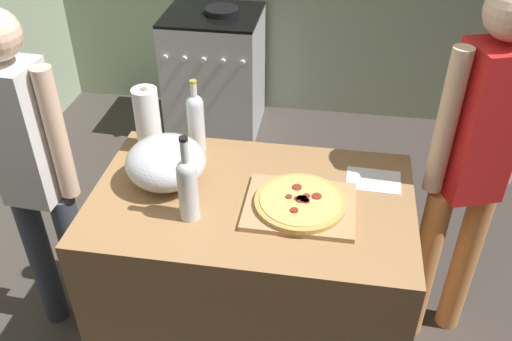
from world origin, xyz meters
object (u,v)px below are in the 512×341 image
(paper_towel_roll, at_px, (148,119))
(person_in_red, at_px, (472,163))
(stove, at_px, (215,72))
(person_in_stripes, at_px, (34,172))
(mixing_bowl, at_px, (166,162))
(pizza, at_px, (300,202))
(wine_bottle_dark, at_px, (188,186))
(wine_bottle_clear, at_px, (196,120))

(paper_towel_roll, distance_m, person_in_red, 1.31)
(stove, distance_m, person_in_red, 2.30)
(paper_towel_roll, relative_size, person_in_stripes, 0.18)
(mixing_bowl, relative_size, paper_towel_roll, 1.10)
(pizza, height_order, person_in_red, person_in_red)
(wine_bottle_dark, xyz_separation_m, stove, (-0.41, 2.15, -0.62))
(pizza, distance_m, person_in_red, 0.73)
(mixing_bowl, relative_size, person_in_stripes, 0.19)
(mixing_bowl, xyz_separation_m, person_in_red, (1.17, 0.25, -0.05))
(paper_towel_roll, bearing_deg, pizza, -24.77)
(paper_towel_roll, relative_size, stove, 0.30)
(mixing_bowl, xyz_separation_m, paper_towel_roll, (-0.14, 0.23, 0.04))
(wine_bottle_dark, distance_m, person_in_stripes, 0.76)
(wine_bottle_clear, relative_size, stove, 0.34)
(wine_bottle_dark, xyz_separation_m, person_in_red, (1.03, 0.44, -0.09))
(wine_bottle_dark, distance_m, stove, 2.27)
(pizza, height_order, wine_bottle_dark, wine_bottle_dark)
(pizza, xyz_separation_m, person_in_stripes, (-1.09, 0.09, -0.06))
(mixing_bowl, relative_size, wine_bottle_dark, 0.91)
(pizza, bearing_deg, person_in_stripes, 175.25)
(paper_towel_roll, xyz_separation_m, person_in_red, (1.31, 0.03, -0.09))
(mixing_bowl, bearing_deg, wine_bottle_dark, -53.70)
(pizza, distance_m, person_in_stripes, 1.10)
(wine_bottle_clear, xyz_separation_m, person_in_stripes, (-0.63, -0.24, -0.16))
(pizza, distance_m, wine_bottle_clear, 0.58)
(wine_bottle_dark, relative_size, person_in_stripes, 0.21)
(stove, bearing_deg, pizza, -68.72)
(person_in_red, bearing_deg, wine_bottle_clear, -179.80)
(wine_bottle_dark, bearing_deg, paper_towel_roll, 124.01)
(pizza, relative_size, stove, 0.36)
(person_in_stripes, xyz_separation_m, person_in_red, (1.74, 0.24, 0.07))
(pizza, distance_m, mixing_bowl, 0.53)
(paper_towel_roll, height_order, wine_bottle_clear, wine_bottle_clear)
(mixing_bowl, height_order, stove, mixing_bowl)
(pizza, relative_size, person_in_red, 0.20)
(person_in_red, bearing_deg, wine_bottle_dark, -156.99)
(wine_bottle_clear, distance_m, wine_bottle_dark, 0.44)
(pizza, xyz_separation_m, wine_bottle_clear, (-0.46, 0.33, 0.11))
(mixing_bowl, height_order, wine_bottle_dark, wine_bottle_dark)
(mixing_bowl, height_order, wine_bottle_clear, wine_bottle_clear)
(pizza, height_order, wine_bottle_clear, wine_bottle_clear)
(person_in_stripes, height_order, person_in_red, person_in_red)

